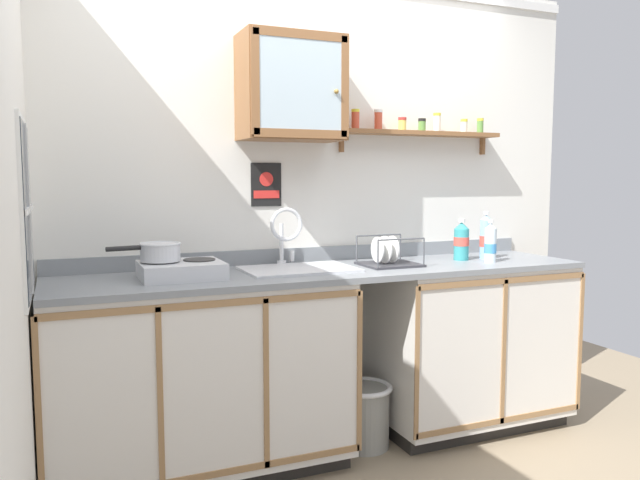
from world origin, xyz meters
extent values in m
plane|color=gray|center=(0.00, 0.00, 0.00)|extent=(5.80, 5.80, 0.00)
cube|color=silver|center=(0.00, 0.59, 1.27)|extent=(3.40, 0.05, 2.53)
cube|color=silver|center=(-1.43, -0.32, 1.27)|extent=(0.05, 3.36, 2.53)
cube|color=black|center=(-0.69, 0.29, 0.04)|extent=(1.36, 0.55, 0.08)
cube|color=silver|center=(-0.69, 0.26, 0.50)|extent=(1.39, 0.61, 0.84)
cube|color=#997047|center=(-0.69, -0.05, 0.88)|extent=(1.39, 0.01, 0.03)
cube|color=#997047|center=(-0.69, -0.05, 0.13)|extent=(1.39, 0.01, 0.03)
cube|color=#997047|center=(-1.38, -0.05, 0.50)|extent=(0.02, 0.01, 0.78)
cube|color=#997047|center=(-0.92, -0.05, 0.50)|extent=(0.02, 0.01, 0.78)
cube|color=#997047|center=(-0.46, -0.05, 0.50)|extent=(0.02, 0.01, 0.78)
cube|color=#997047|center=(0.01, -0.05, 0.50)|extent=(0.02, 0.01, 0.78)
cube|color=black|center=(0.85, 0.29, 0.04)|extent=(1.04, 0.55, 0.08)
cube|color=silver|center=(0.85, 0.26, 0.50)|extent=(1.06, 0.61, 0.84)
cube|color=#997047|center=(0.85, -0.05, 0.88)|extent=(1.06, 0.01, 0.03)
cube|color=#997047|center=(0.85, -0.05, 0.13)|extent=(1.06, 0.01, 0.03)
cube|color=#997047|center=(0.32, -0.05, 0.50)|extent=(0.02, 0.01, 0.78)
cube|color=#997047|center=(0.85, -0.05, 0.50)|extent=(0.02, 0.01, 0.78)
cube|color=#997047|center=(1.38, -0.05, 0.50)|extent=(0.02, 0.01, 0.78)
cube|color=gray|center=(0.00, 0.26, 0.94)|extent=(2.76, 0.64, 0.03)
cube|color=gray|center=(0.00, 0.55, 0.99)|extent=(2.76, 0.02, 0.08)
cube|color=silver|center=(-0.18, 0.28, 0.96)|extent=(0.56, 0.38, 0.01)
cube|color=slate|center=(-0.18, 0.28, 0.84)|extent=(0.47, 0.30, 0.01)
cube|color=slate|center=(-0.18, 0.43, 0.90)|extent=(0.47, 0.01, 0.12)
cube|color=slate|center=(-0.18, 0.12, 0.90)|extent=(0.47, 0.01, 0.12)
cylinder|color=#4C4C51|center=(-0.18, 0.28, 0.84)|extent=(0.04, 0.04, 0.01)
cylinder|color=silver|center=(-0.19, 0.49, 0.97)|extent=(0.05, 0.05, 0.02)
cylinder|color=silver|center=(-0.19, 0.49, 1.08)|extent=(0.02, 0.02, 0.20)
torus|color=silver|center=(-0.19, 0.41, 1.18)|extent=(0.18, 0.02, 0.18)
cylinder|color=silver|center=(-0.13, 0.49, 1.00)|extent=(0.02, 0.02, 0.06)
cube|color=silver|center=(-0.77, 0.25, 0.99)|extent=(0.37, 0.32, 0.08)
cylinder|color=#2D2D2D|center=(-0.86, 0.28, 1.03)|extent=(0.15, 0.15, 0.01)
cylinder|color=#2D2D2D|center=(-0.68, 0.28, 1.03)|extent=(0.15, 0.15, 0.01)
cylinder|color=black|center=(-0.86, 0.11, 0.99)|extent=(0.03, 0.02, 0.03)
cylinder|color=black|center=(-0.68, 0.11, 0.99)|extent=(0.03, 0.02, 0.03)
cylinder|color=silver|center=(-0.86, 0.28, 1.08)|extent=(0.18, 0.18, 0.08)
torus|color=silver|center=(-0.86, 0.28, 1.11)|extent=(0.19, 0.19, 0.01)
cylinder|color=black|center=(-1.02, 0.26, 1.10)|extent=(0.15, 0.04, 0.02)
cylinder|color=silver|center=(0.90, 0.15, 1.05)|extent=(0.06, 0.06, 0.19)
cone|color=silver|center=(0.90, 0.15, 1.15)|extent=(0.06, 0.06, 0.03)
cylinder|color=white|center=(0.90, 0.15, 1.18)|extent=(0.03, 0.03, 0.02)
cylinder|color=#3F8CCC|center=(0.90, 0.15, 1.03)|extent=(0.07, 0.07, 0.05)
cylinder|color=#8CB7E0|center=(0.97, 0.28, 1.06)|extent=(0.07, 0.07, 0.22)
cone|color=#8CB7E0|center=(0.97, 0.28, 1.19)|extent=(0.07, 0.07, 0.03)
cylinder|color=white|center=(0.97, 0.28, 1.22)|extent=(0.03, 0.03, 0.02)
cylinder|color=#D84C3F|center=(0.97, 0.28, 1.05)|extent=(0.07, 0.07, 0.06)
cylinder|color=teal|center=(0.81, 0.28, 1.04)|extent=(0.08, 0.08, 0.18)
cone|color=teal|center=(0.81, 0.28, 1.15)|extent=(0.08, 0.08, 0.04)
cylinder|color=white|center=(0.81, 0.28, 1.18)|extent=(0.04, 0.04, 0.02)
cylinder|color=#D84C3F|center=(0.81, 0.28, 1.06)|extent=(0.09, 0.09, 0.05)
cube|color=#333338|center=(0.33, 0.25, 0.96)|extent=(0.29, 0.26, 0.01)
cylinder|color=#4C4F54|center=(0.19, 0.12, 1.03)|extent=(0.01, 0.01, 0.14)
cylinder|color=#4C4F54|center=(0.46, 0.12, 1.03)|extent=(0.01, 0.01, 0.14)
cylinder|color=#4C4F54|center=(0.19, 0.37, 1.03)|extent=(0.01, 0.01, 0.14)
cylinder|color=#4C4F54|center=(0.46, 0.37, 1.03)|extent=(0.01, 0.01, 0.14)
cylinder|color=#4C4F54|center=(0.33, 0.12, 1.10)|extent=(0.27, 0.01, 0.01)
cylinder|color=#4C4F54|center=(0.33, 0.37, 1.10)|extent=(0.27, 0.01, 0.01)
cylinder|color=white|center=(0.26, 0.25, 1.04)|extent=(0.01, 0.14, 0.14)
cylinder|color=white|center=(0.30, 0.25, 1.04)|extent=(0.01, 0.15, 0.15)
cylinder|color=white|center=(0.34, 0.25, 1.04)|extent=(0.01, 0.14, 0.14)
cube|color=brown|center=(-0.16, 0.42, 1.87)|extent=(0.52, 0.28, 0.53)
cube|color=silver|center=(-0.16, 0.28, 1.87)|extent=(0.43, 0.01, 0.44)
cube|color=brown|center=(-0.39, 0.28, 1.87)|extent=(0.04, 0.01, 0.50)
cube|color=brown|center=(0.08, 0.28, 1.87)|extent=(0.04, 0.01, 0.50)
cube|color=brown|center=(-0.16, 0.28, 2.11)|extent=(0.49, 0.01, 0.04)
cube|color=brown|center=(-0.16, 0.28, 1.63)|extent=(0.49, 0.01, 0.04)
sphere|color=olive|center=(0.02, 0.26, 1.85)|extent=(0.02, 0.02, 0.02)
cube|color=brown|center=(0.66, 0.49, 1.67)|extent=(1.02, 0.14, 0.02)
cube|color=brown|center=(0.18, 0.55, 1.61)|extent=(0.02, 0.03, 0.10)
cube|color=brown|center=(1.14, 0.55, 1.61)|extent=(0.02, 0.03, 0.10)
cylinder|color=#CC4C33|center=(0.24, 0.49, 1.73)|extent=(0.04, 0.04, 0.09)
cylinder|color=yellow|center=(0.24, 0.49, 1.78)|extent=(0.05, 0.05, 0.02)
cylinder|color=#CC4C33|center=(0.38, 0.48, 1.73)|extent=(0.04, 0.04, 0.09)
cylinder|color=white|center=(0.38, 0.48, 1.79)|extent=(0.05, 0.05, 0.02)
cylinder|color=#E0C659|center=(0.54, 0.50, 1.71)|extent=(0.04, 0.04, 0.06)
cylinder|color=red|center=(0.54, 0.50, 1.75)|extent=(0.05, 0.05, 0.02)
cylinder|color=#598C3F|center=(0.67, 0.49, 1.71)|extent=(0.04, 0.04, 0.06)
cylinder|color=black|center=(0.67, 0.49, 1.75)|extent=(0.05, 0.05, 0.02)
cylinder|color=silver|center=(0.78, 0.51, 1.73)|extent=(0.04, 0.04, 0.09)
cylinder|color=yellow|center=(0.78, 0.51, 1.78)|extent=(0.04, 0.04, 0.02)
cylinder|color=silver|center=(0.96, 0.49, 1.71)|extent=(0.04, 0.04, 0.06)
cylinder|color=yellow|center=(0.96, 0.49, 1.75)|extent=(0.04, 0.04, 0.02)
cylinder|color=#598C3F|center=(1.07, 0.48, 1.72)|extent=(0.04, 0.04, 0.07)
cylinder|color=yellow|center=(1.07, 0.48, 1.76)|extent=(0.04, 0.04, 0.02)
cube|color=black|center=(-0.25, 0.56, 1.38)|extent=(0.17, 0.01, 0.23)
cube|color=red|center=(-0.25, 0.56, 1.33)|extent=(0.14, 0.00, 0.04)
cylinder|color=red|center=(-0.25, 0.56, 1.41)|extent=(0.08, 0.00, 0.08)
cube|color=#262D38|center=(-1.39, -0.02, 1.30)|extent=(0.01, 0.55, 0.65)
cube|color=white|center=(-1.40, -0.02, 1.30)|extent=(0.02, 0.60, 0.69)
cube|color=white|center=(-1.38, -0.02, 1.30)|extent=(0.01, 0.02, 0.65)
cube|color=white|center=(-1.38, -0.02, 1.30)|extent=(0.01, 0.55, 0.02)
cylinder|color=gray|center=(0.16, 0.21, 0.16)|extent=(0.27, 0.27, 0.32)
torus|color=white|center=(0.16, 0.21, 0.32)|extent=(0.30, 0.30, 0.03)
camera|label=1|loc=(-1.28, -2.63, 1.42)|focal=34.99mm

